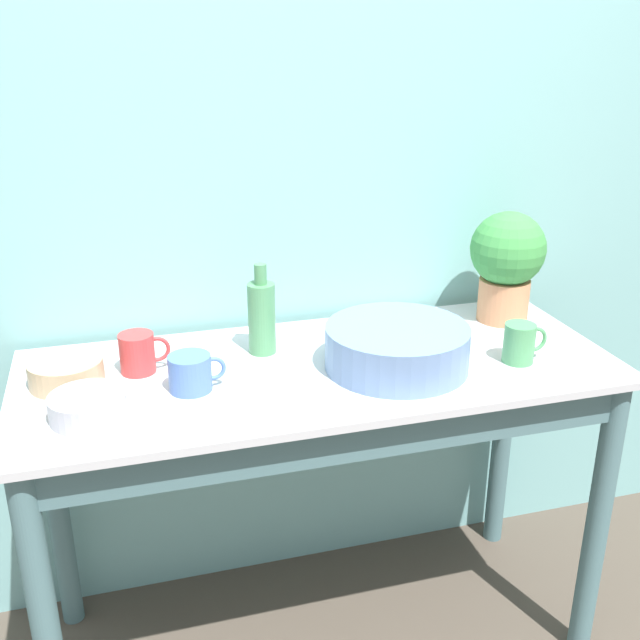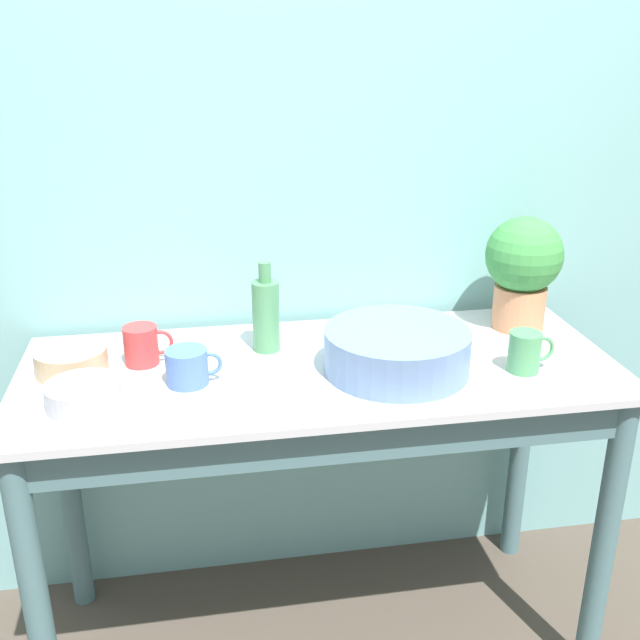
{
  "view_description": "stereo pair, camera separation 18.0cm",
  "coord_description": "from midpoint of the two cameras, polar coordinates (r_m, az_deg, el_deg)",
  "views": [
    {
      "loc": [
        -0.46,
        -1.31,
        1.63
      ],
      "look_at": [
        0.0,
        0.3,
        0.97
      ],
      "focal_mm": 42.0,
      "sensor_mm": 36.0,
      "label": 1
    },
    {
      "loc": [
        -0.28,
        -1.35,
        1.63
      ],
      "look_at": [
        0.0,
        0.3,
        0.97
      ],
      "focal_mm": 42.0,
      "sensor_mm": 36.0,
      "label": 2
    }
  ],
  "objects": [
    {
      "name": "bowl_small_tan",
      "position": [
        1.87,
        -21.43,
        -3.78
      ],
      "size": [
        0.17,
        0.17,
        0.06
      ],
      "color": "tan",
      "rests_on": "counter_table"
    },
    {
      "name": "bowl_small_steel",
      "position": [
        1.7,
        -20.21,
        -6.29
      ],
      "size": [
        0.17,
        0.17,
        0.05
      ],
      "color": "#A8A8B2",
      "rests_on": "counter_table"
    },
    {
      "name": "bowl_wash_large",
      "position": [
        1.82,
        3.07,
        -2.14
      ],
      "size": [
        0.35,
        0.35,
        0.11
      ],
      "color": "#6684B2",
      "rests_on": "counter_table"
    },
    {
      "name": "mug_green",
      "position": [
        1.89,
        12.41,
        -1.77
      ],
      "size": [
        0.12,
        0.08,
        0.1
      ],
      "color": "#4C935B",
      "rests_on": "counter_table"
    },
    {
      "name": "potted_plant",
      "position": [
        2.12,
        11.72,
        4.46
      ],
      "size": [
        0.21,
        0.21,
        0.31
      ],
      "color": "tan",
      "rests_on": "counter_table"
    },
    {
      "name": "mug_red",
      "position": [
        1.87,
        -16.39,
        -2.49
      ],
      "size": [
        0.12,
        0.08,
        0.1
      ],
      "color": "#C63838",
      "rests_on": "counter_table"
    },
    {
      "name": "counter_table",
      "position": [
        1.91,
        -2.53,
        -8.44
      ],
      "size": [
        1.47,
        0.6,
        0.85
      ],
      "color": "slate",
      "rests_on": "ground_plane"
    },
    {
      "name": "mug_blue",
      "position": [
        1.75,
        -12.74,
        -4.01
      ],
      "size": [
        0.13,
        0.1,
        0.09
      ],
      "color": "#4C70B7",
      "rests_on": "counter_table"
    },
    {
      "name": "bottle_tall",
      "position": [
        1.9,
        -7.18,
        0.24
      ],
      "size": [
        0.07,
        0.07,
        0.24
      ],
      "color": "#4C8C59",
      "rests_on": "counter_table"
    },
    {
      "name": "wall_back",
      "position": [
        2.07,
        -5.28,
        9.49
      ],
      "size": [
        6.0,
        0.05,
        2.4
      ],
      "color": "#7AB2B2",
      "rests_on": "ground_plane"
    }
  ]
}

